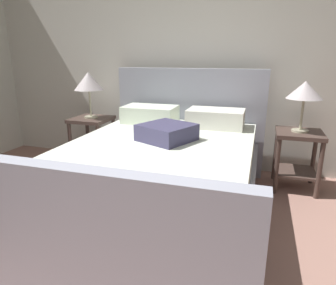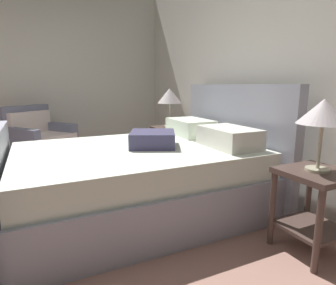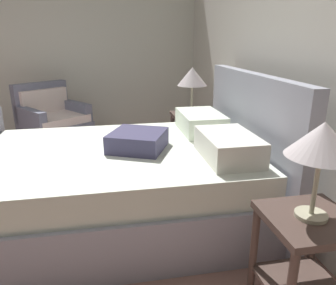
% 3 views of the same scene
% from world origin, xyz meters
% --- Properties ---
extents(wall_back, '(5.43, 0.12, 2.73)m').
position_xyz_m(wall_back, '(0.00, 2.81, 1.36)').
color(wall_back, silver).
rests_on(wall_back, ground).
extents(bed, '(1.70, 2.32, 1.19)m').
position_xyz_m(bed, '(-0.02, 1.49, 0.35)').
color(bed, '#9FA2B2').
rests_on(bed, ground).
extents(nightstand_right, '(0.44, 0.44, 0.60)m').
position_xyz_m(nightstand_right, '(1.15, 2.35, 0.40)').
color(nightstand_right, '#4C3932').
rests_on(nightstand_right, ground).
extents(table_lamp_right, '(0.33, 0.33, 0.49)m').
position_xyz_m(table_lamp_right, '(1.15, 2.35, 1.00)').
color(table_lamp_right, '#B7B293').
rests_on(table_lamp_right, nightstand_right).
extents(nightstand_left, '(0.44, 0.44, 0.60)m').
position_xyz_m(nightstand_left, '(-1.19, 2.34, 0.40)').
color(nightstand_left, '#4C3932').
rests_on(nightstand_left, ground).
extents(table_lamp_left, '(0.34, 0.34, 0.54)m').
position_xyz_m(table_lamp_left, '(-1.19, 2.34, 1.02)').
color(table_lamp_left, '#B7B293').
rests_on(table_lamp_left, nightstand_left).
extents(armchair, '(1.02, 1.01, 0.90)m').
position_xyz_m(armchair, '(-1.86, 0.67, 0.35)').
color(armchair, slate).
rests_on(armchair, ground).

